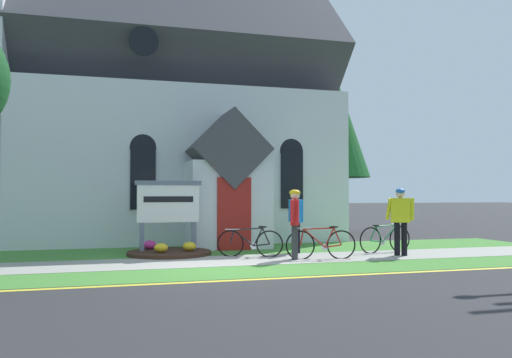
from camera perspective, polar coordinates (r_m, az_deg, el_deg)
The scene contains 15 objects.
ground at distance 15.40m, azimuth -6.25°, elevation -7.65°, with size 140.00×140.00×0.00m, color #2B2B2D.
sidewalk_slab at distance 12.76m, azimuth -10.91°, elevation -8.88°, with size 32.00×2.02×0.01m, color #99968E.
grass_verge at distance 10.91m, azimuth -10.04°, elevation -10.13°, with size 32.00×1.72×0.01m, color #427F33.
church_lawn at distance 15.18m, azimuth -11.73°, elevation -7.70°, with size 24.00×2.88×0.01m, color #427F33.
curb_paint_stripe at distance 9.91m, azimuth -9.43°, elevation -11.01°, with size 28.00×0.16×0.01m, color yellow.
church_building at distance 21.34m, azimuth -13.95°, elevation 7.26°, with size 14.26×11.64×14.24m.
church_sign at distance 14.60m, azimuth -9.39°, elevation -2.80°, with size 1.80×0.16×1.98m.
flower_bed at distance 14.45m, azimuth -9.34°, elevation -7.74°, with size 2.23×2.23×0.34m.
bicycle_red at distance 15.24m, azimuth 13.70°, elevation -6.25°, with size 1.75×0.39×0.81m.
bicycle_orange at distance 13.80m, azimuth -0.62°, elevation -6.84°, with size 1.60×0.70×0.82m.
bicycle_blue at distance 13.38m, azimuth 7.01°, elevation -6.92°, with size 1.75×0.34×0.84m.
cyclist_in_orange_jersey at distance 14.64m, azimuth 4.29°, elevation -4.00°, with size 0.31×0.75×1.72m.
cyclist_in_yellow_jersey at distance 14.45m, azimuth 15.26°, elevation -3.82°, with size 0.59×0.52×1.77m.
cyclist_in_white_jersey at distance 13.18m, azimuth 4.19°, elevation -4.22°, with size 0.38×0.68×1.73m.
roadside_conifer at distance 22.84m, azimuth 7.39°, elevation 7.36°, with size 3.79×3.79×8.07m.
Camera 1 is at (-2.58, -11.10, 1.63)m, focal length 37.24 mm.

